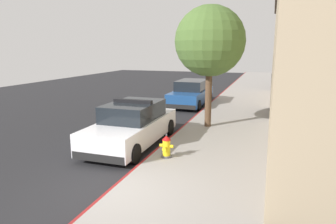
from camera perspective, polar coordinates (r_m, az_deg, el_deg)
The scene contains 7 objects.
ground_plane at distance 18.06m, azimuth -6.93°, elevation 0.27°, with size 31.84×60.00×0.20m, color #232326.
sidewalk_pavement at distance 16.39m, azimuth 12.34°, elevation -0.48°, with size 3.53×60.00×0.16m, color gray.
curb_painted_edge at distance 16.67m, azimuth 6.18°, elevation -0.06°, with size 0.08×60.00×0.16m, color maroon.
police_cruiser at distance 11.22m, azimuth -6.68°, elevation -2.43°, with size 1.94×4.84×1.68m.
parked_car_silver_ahead at distance 19.12m, azimuth 4.40°, elevation 3.52°, with size 1.94×4.84×1.56m.
fire_hydrant at distance 9.50m, azimuth -0.30°, elevation -6.50°, with size 0.44×0.40×0.76m.
street_tree at distance 13.05m, azimuth 7.89°, elevation 13.00°, with size 2.94×2.94×5.12m.
Camera 1 is at (3.47, -5.94, 3.49)m, focal length 32.40 mm.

